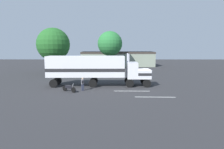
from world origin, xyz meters
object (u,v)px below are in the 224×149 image
Objects in this scene: motorcycle at (69,88)px; parked_car at (98,70)px; person_bystander at (83,83)px; tree_center at (53,44)px; semi_truck at (94,68)px; tree_left at (110,44)px.

parked_car is at bearing 82.07° from motorcycle.
person_bystander reaches higher than parked_car.
tree_center is (-6.78, 17.11, 5.41)m from motorcycle.
person_bystander is 0.18× the size of tree_center.
person_bystander is (-1.16, -3.06, -1.63)m from semi_truck.
semi_truck is 12.33m from parked_car.
semi_truck is at bearing 54.83° from motorcycle.
motorcycle is at bearing -68.37° from tree_center.
parked_car is 0.50× the size of tree_left.
semi_truck reaches higher than parked_car.
parked_car is at bearing 87.37° from person_bystander.
tree_center is at bearing 125.46° from semi_truck.
tree_center is (-11.28, -7.82, -0.28)m from tree_left.
semi_truck is at bearing 69.29° from person_bystander.
tree_left is (1.81, 21.11, 3.64)m from semi_truck.
motorcycle is at bearing -100.22° from tree_left.
motorcycle is (-1.53, -0.75, -0.41)m from person_bystander.
tree_left is (2.27, 8.91, 5.36)m from parked_car.
semi_truck is 7.81× the size of motorcycle.
person_bystander is at bearing 26.25° from motorcycle.
semi_truck is at bearing -94.90° from tree_left.
person_bystander is 0.90× the size of motorcycle.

